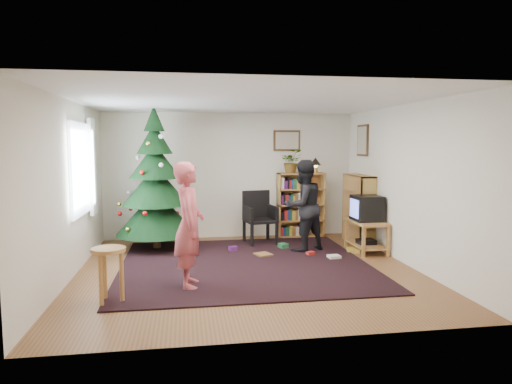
{
  "coord_description": "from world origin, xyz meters",
  "views": [
    {
      "loc": [
        -0.9,
        -6.62,
        1.88
      ],
      "look_at": [
        0.24,
        0.7,
        1.1
      ],
      "focal_mm": 32.0,
      "sensor_mm": 36.0,
      "label": 1
    }
  ],
  "objects": [
    {
      "name": "potted_plant",
      "position": [
        1.22,
        2.34,
        1.54
      ],
      "size": [
        0.45,
        0.4,
        0.47
      ],
      "primitive_type": "imported",
      "rotation": [
        0.0,
        0.0,
        -0.09
      ],
      "color": "gray",
      "rests_on": "bookshelf_back"
    },
    {
      "name": "wall_front",
      "position": [
        0.0,
        -2.5,
        1.25
      ],
      "size": [
        5.0,
        0.02,
        2.5
      ],
      "primitive_type": "cube",
      "color": "silver",
      "rests_on": "floor"
    },
    {
      "name": "picture_right",
      "position": [
        2.48,
        1.75,
        1.95
      ],
      "size": [
        0.03,
        0.5,
        0.6
      ],
      "color": "#4C3319",
      "rests_on": "wall_right"
    },
    {
      "name": "ceiling",
      "position": [
        0.0,
        0.0,
        2.5
      ],
      "size": [
        5.0,
        5.0,
        0.0
      ],
      "primitive_type": "plane",
      "rotation": [
        3.14,
        0.0,
        0.0
      ],
      "color": "white",
      "rests_on": "wall_back"
    },
    {
      "name": "window_pane",
      "position": [
        -2.47,
        0.6,
        1.5
      ],
      "size": [
        0.04,
        1.2,
        1.4
      ],
      "primitive_type": "cube",
      "color": "silver",
      "rests_on": "wall_left"
    },
    {
      "name": "wall_right",
      "position": [
        2.5,
        0.0,
        1.25
      ],
      "size": [
        0.02,
        5.0,
        2.5
      ],
      "primitive_type": "cube",
      "color": "silver",
      "rests_on": "floor"
    },
    {
      "name": "bookshelf_back",
      "position": [
        1.42,
        2.34,
        0.66
      ],
      "size": [
        0.95,
        0.3,
        1.3
      ],
      "color": "#A9853C",
      "rests_on": "floor"
    },
    {
      "name": "christmas_tree",
      "position": [
        -1.43,
        1.64,
        1.07
      ],
      "size": [
        1.41,
        1.41,
        2.56
      ],
      "rotation": [
        0.0,
        0.0,
        0.24
      ],
      "color": "#3F2816",
      "rests_on": "rug"
    },
    {
      "name": "wall_left",
      "position": [
        -2.5,
        0.0,
        1.25
      ],
      "size": [
        0.02,
        5.0,
        2.5
      ],
      "primitive_type": "cube",
      "color": "silver",
      "rests_on": "floor"
    },
    {
      "name": "rug",
      "position": [
        0.0,
        0.3,
        0.01
      ],
      "size": [
        3.8,
        3.6,
        0.02
      ],
      "primitive_type": "cube",
      "color": "black",
      "rests_on": "floor"
    },
    {
      "name": "person_standing",
      "position": [
        -0.86,
        -0.68,
        0.83
      ],
      "size": [
        0.41,
        0.61,
        1.65
      ],
      "primitive_type": "imported",
      "rotation": [
        0.0,
        0.0,
        1.55
      ],
      "color": "#B84950",
      "rests_on": "rug"
    },
    {
      "name": "floor_clutter",
      "position": [
        1.04,
        0.81,
        0.04
      ],
      "size": [
        2.27,
        1.06,
        0.08
      ],
      "color": "#A51E19",
      "rests_on": "rug"
    },
    {
      "name": "table_lamp",
      "position": [
        1.72,
        2.34,
        1.51
      ],
      "size": [
        0.23,
        0.23,
        0.31
      ],
      "color": "#A57F33",
      "rests_on": "bookshelf_back"
    },
    {
      "name": "floor",
      "position": [
        0.0,
        0.0,
        0.0
      ],
      "size": [
        5.0,
        5.0,
        0.0
      ],
      "primitive_type": "plane",
      "color": "brown",
      "rests_on": "ground"
    },
    {
      "name": "wall_back",
      "position": [
        0.0,
        2.5,
        1.25
      ],
      "size": [
        5.0,
        0.02,
        2.5
      ],
      "primitive_type": "cube",
      "color": "silver",
      "rests_on": "floor"
    },
    {
      "name": "curtain",
      "position": [
        -2.43,
        1.3,
        1.5
      ],
      "size": [
        0.06,
        0.35,
        1.6
      ],
      "primitive_type": "cube",
      "color": "white",
      "rests_on": "wall_left"
    },
    {
      "name": "armchair",
      "position": [
        0.48,
        1.85,
        0.54
      ],
      "size": [
        0.63,
        0.63,
        0.99
      ],
      "rotation": [
        0.0,
        0.0,
        0.17
      ],
      "color": "black",
      "rests_on": "rug"
    },
    {
      "name": "bookshelf_right",
      "position": [
        2.34,
        1.54,
        0.66
      ],
      "size": [
        0.3,
        0.95,
        1.3
      ],
      "rotation": [
        0.0,
        0.0,
        1.57
      ],
      "color": "#A9853C",
      "rests_on": "floor"
    },
    {
      "name": "tv_stand",
      "position": [
        2.22,
        0.85,
        0.32
      ],
      "size": [
        0.49,
        0.88,
        0.55
      ],
      "color": "#A9853C",
      "rests_on": "floor"
    },
    {
      "name": "person_by_chair",
      "position": [
        1.13,
        1.06,
        0.8
      ],
      "size": [
        0.96,
        0.88,
        1.61
      ],
      "primitive_type": "imported",
      "rotation": [
        0.0,
        0.0,
        3.57
      ],
      "color": "black",
      "rests_on": "rug"
    },
    {
      "name": "picture_back",
      "position": [
        1.15,
        2.48,
        1.95
      ],
      "size": [
        0.55,
        0.03,
        0.42
      ],
      "color": "#4C3319",
      "rests_on": "wall_back"
    },
    {
      "name": "crt_tv",
      "position": [
        2.22,
        0.85,
        0.77
      ],
      "size": [
        0.47,
        0.5,
        0.44
      ],
      "color": "black",
      "rests_on": "tv_stand"
    },
    {
      "name": "stool",
      "position": [
        -1.81,
        -1.17,
        0.52
      ],
      "size": [
        0.4,
        0.4,
        0.67
      ],
      "color": "#A9853C",
      "rests_on": "floor"
    }
  ]
}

